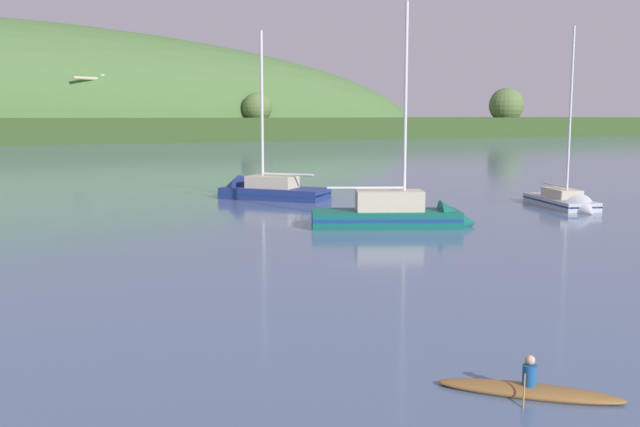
% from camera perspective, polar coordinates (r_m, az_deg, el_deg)
% --- Properties ---
extents(dockside_crane, '(10.41, 7.54, 16.56)m').
position_cam_1_polar(dockside_crane, '(189.75, -16.84, 7.86)').
color(dockside_crane, '#4C4C51').
rests_on(dockside_crane, ground).
extents(sailboat_near_mooring, '(9.68, 6.17, 13.60)m').
position_cam_1_polar(sailboat_near_mooring, '(41.13, 6.62, -0.43)').
color(sailboat_near_mooring, '#0F564C').
rests_on(sailboat_near_mooring, ground).
extents(sailboat_midwater_white, '(4.56, 8.24, 13.28)m').
position_cam_1_polar(sailboat_midwater_white, '(51.92, 18.96, 0.62)').
color(sailboat_midwater_white, '#ADB2BC').
rests_on(sailboat_midwater_white, ground).
extents(sailboat_outer_reach, '(8.50, 8.75, 13.97)m').
position_cam_1_polar(sailboat_outer_reach, '(55.20, -4.71, 1.58)').
color(sailboat_outer_reach, navy).
rests_on(sailboat_outer_reach, ground).
extents(canoe_with_paddler, '(3.58, 3.38, 1.02)m').
position_cam_1_polar(canoe_with_paddler, '(17.34, 16.23, -13.31)').
color(canoe_with_paddler, brown).
rests_on(canoe_with_paddler, ground).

